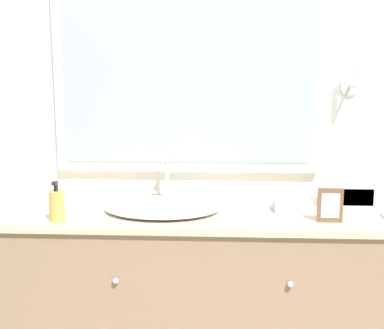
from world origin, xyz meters
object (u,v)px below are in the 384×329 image
at_px(appliance_box, 350,194).
at_px(picture_frame, 330,205).
at_px(soap_bottle, 57,205).
at_px(sink_basin, 163,206).

xyz_separation_m(appliance_box, picture_frame, (-0.14, -0.27, 0.01)).
bearing_deg(soap_bottle, sink_basin, 23.42).
bearing_deg(sink_basin, picture_frame, -11.41).
distance_m(sink_basin, appliance_box, 0.84).
bearing_deg(picture_frame, appliance_box, 61.82).
bearing_deg(picture_frame, soap_bottle, -178.00).
relative_size(appliance_box, picture_frame, 1.67).
height_order(soap_bottle, appliance_box, soap_bottle).
height_order(sink_basin, picture_frame, sink_basin).
distance_m(sink_basin, picture_frame, 0.70).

